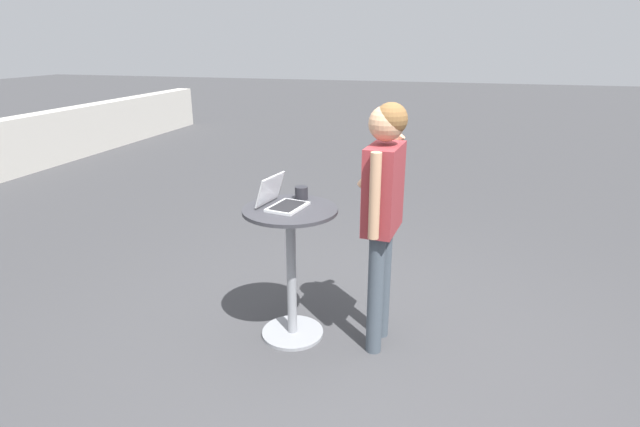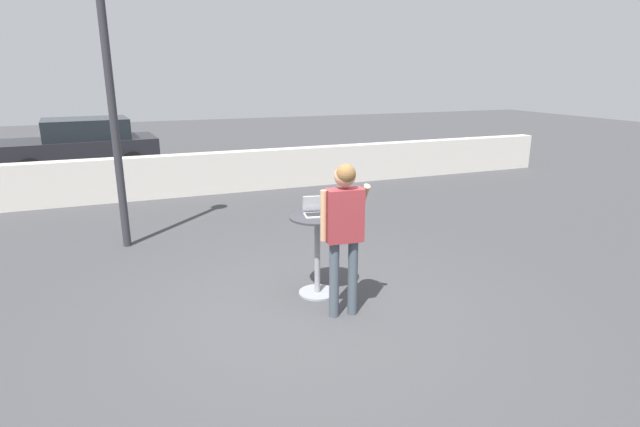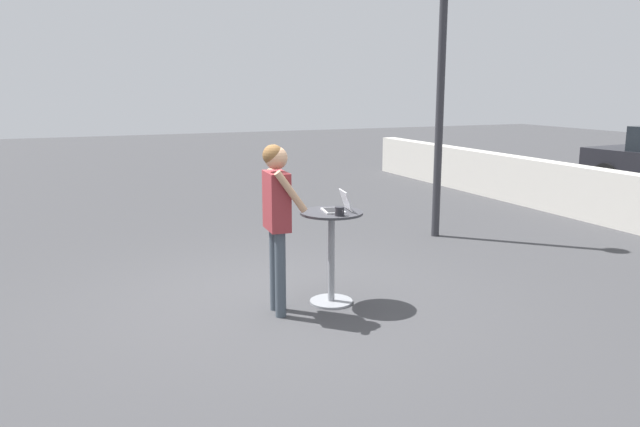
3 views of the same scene
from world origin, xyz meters
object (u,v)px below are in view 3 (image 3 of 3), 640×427
object	(u,v)px
coffee_mug	(340,211)
street_lamp	(442,46)
laptop	(338,207)
standing_person	(277,207)
cafe_table	(331,246)

from	to	relation	value
coffee_mug	street_lamp	distance (m)	4.09
laptop	standing_person	bearing A→B (deg)	-85.30
laptop	standing_person	distance (m)	0.71
laptop	street_lamp	size ratio (longest dim) A/B	0.08
standing_person	cafe_table	bearing A→B (deg)	96.01
laptop	coffee_mug	xyz separation A→B (m)	(0.22, -0.08, -0.00)
laptop	street_lamp	world-z (taller)	street_lamp
coffee_mug	cafe_table	bearing A→B (deg)	177.06
cafe_table	street_lamp	world-z (taller)	street_lamp
laptop	coffee_mug	bearing A→B (deg)	-20.29
coffee_mug	standing_person	distance (m)	0.64
coffee_mug	standing_person	xyz separation A→B (m)	(-0.16, -0.62, 0.06)
street_lamp	coffee_mug	bearing A→B (deg)	-49.25
laptop	coffee_mug	world-z (taller)	laptop
laptop	street_lamp	bearing A→B (deg)	128.90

